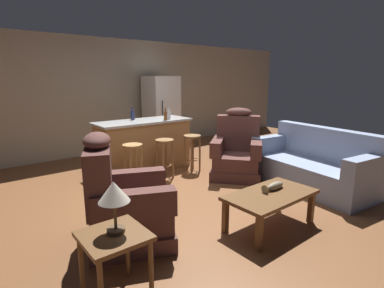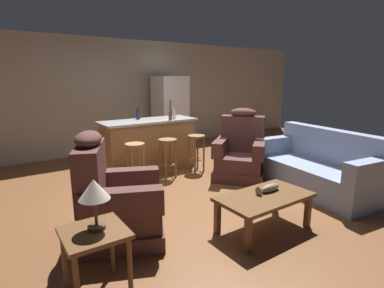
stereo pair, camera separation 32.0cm
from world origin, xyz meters
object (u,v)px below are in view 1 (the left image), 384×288
Objects in this scene: coffee_table at (270,198)px; kitchen_island at (144,145)px; refrigerator at (161,113)px; bottle_tall_green at (169,114)px; couch at (314,166)px; recliner_near_lamp at (123,204)px; bar_stool_left at (133,157)px; bottle_wine_dark at (133,115)px; fish_figurine at (274,187)px; end_table at (114,246)px; bottle_short_amber at (166,116)px; table_lamp at (114,194)px; bar_stool_right at (192,146)px; recliner_near_island at (237,153)px; bar_stool_middle at (165,151)px.

coffee_table is 2.91m from kitchen_island.
bottle_tall_green is at bearing -117.45° from refrigerator.
couch is 3.16m from recliner_near_lamp.
bottle_tall_green is (1.96, 1.98, 0.61)m from recliner_near_lamp.
bar_stool_left is 1.10m from bottle_wine_dark.
end_table is (-2.02, -0.01, -0.00)m from fish_figurine.
bar_stool_left is at bearing -155.29° from bottle_tall_green.
bottle_tall_green reaches higher than bottle_short_amber.
kitchen_island is 0.69m from bottle_short_amber.
table_lamp is 5.08m from refrigerator.
table_lamp is (-1.88, 0.05, 0.50)m from coffee_table.
coffee_table is at bearing -4.07° from recliner_near_lamp.
couch is 2.13m from bar_stool_right.
bottle_wine_dark reaches higher than fish_figurine.
recliner_near_island is at bearing -50.79° from kitchen_island.
recliner_near_island is 5.36× the size of bottle_short_amber.
couch reaches higher than end_table.
refrigerator is 1.53m from bottle_tall_green.
couch is 1.11× the size of kitchen_island.
coffee_table is 2.68× the size of table_lamp.
bottle_tall_green reaches higher than table_lamp.
coffee_table is 3.18m from bottle_wine_dark.
recliner_near_island is at bearing -55.43° from bottle_short_amber.
table_lamp is 1.71× the size of bottle_wine_dark.
recliner_near_lamp is (-3.14, 0.38, 0.08)m from couch.
couch reaches higher than coffee_table.
bottle_wine_dark is (-0.11, 0.20, 0.56)m from kitchen_island.
recliner_near_island is at bearing 40.65° from recliner_near_lamp.
bottle_tall_green is at bearing 48.77° from end_table.
recliner_near_island reaches higher than table_lamp.
bottle_short_amber is (-0.76, 1.11, 0.61)m from recliner_near_island.
kitchen_island is at bearing 79.15° from recliner_near_lamp.
couch reaches higher than bar_stool_right.
bottle_wine_dark is at bearing 119.61° from kitchen_island.
bar_stool_middle reaches higher than end_table.
bottle_wine_dark reaches higher than bar_stool_middle.
coffee_table is 2.88m from bottle_tall_green.
table_lamp is at bearing 179.87° from fish_figurine.
refrigerator reaches higher than couch.
kitchen_island is 1.73m from refrigerator.
table_lamp is 0.23× the size of refrigerator.
refrigerator reaches higher than bar_stool_right.
recliner_near_lamp is at bearing -120.41° from bottle_wine_dark.
refrigerator is at bearing 62.55° from bottle_tall_green.
refrigerator is at bearing 75.23° from fish_figurine.
recliner_near_island is at bearing 56.72° from fish_figurine.
couch is 1.66× the size of recliner_near_island.
kitchen_island is (-0.11, 2.86, 0.02)m from fish_figurine.
end_table is at bearing -131.23° from bottle_tall_green.
recliner_near_lamp is 0.67× the size of kitchen_island.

